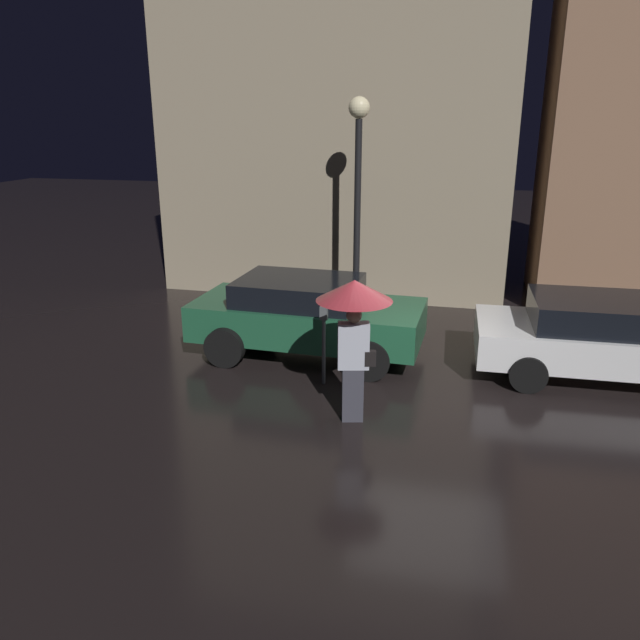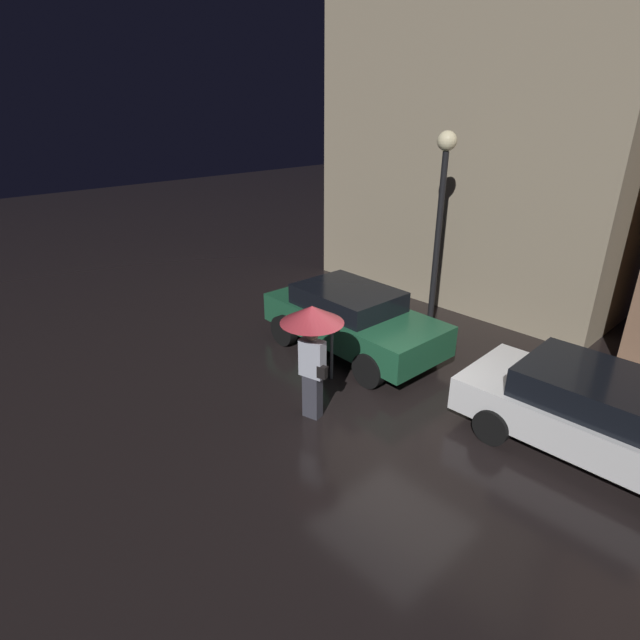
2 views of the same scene
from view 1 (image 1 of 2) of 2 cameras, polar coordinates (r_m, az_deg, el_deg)
name	(u,v)px [view 1 (image 1 of 2)]	position (r m, az deg, el deg)	size (l,w,h in m)	color
ground_plane	(437,398)	(10.07, 10.64, -6.99)	(60.00, 60.00, 0.00)	black
building_facade_left	(339,84)	(15.98, 1.74, 20.73)	(8.33, 3.00, 9.87)	gray
parked_car_green	(306,314)	(11.38, -1.29, 0.53)	(4.21, 2.04, 1.44)	#1E5638
parked_car_white	(609,337)	(11.45, 24.91, -1.42)	(4.43, 2.05, 1.36)	silver
pedestrian_with_umbrella	(354,311)	(8.62, 3.14, 0.83)	(1.06, 1.06, 2.10)	#383842
parking_meter	(324,337)	(10.10, 0.34, -1.53)	(0.12, 0.10, 1.33)	#4C5154
street_lamp_near	(358,168)	(13.02, 3.50, 13.66)	(0.43, 0.43, 4.59)	black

